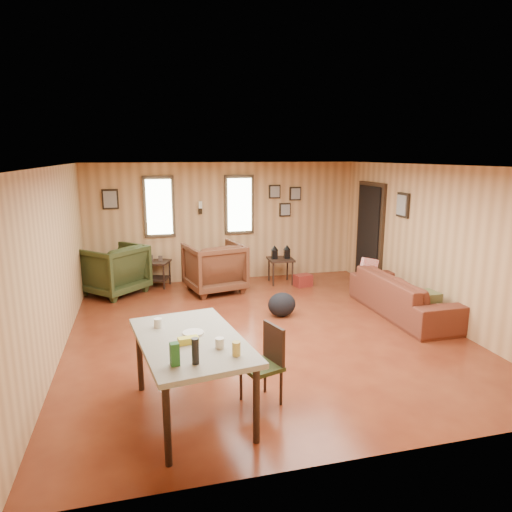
{
  "coord_description": "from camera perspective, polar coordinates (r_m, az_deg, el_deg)",
  "views": [
    {
      "loc": [
        -1.66,
        -6.11,
        2.54
      ],
      "look_at": [
        0.0,
        0.4,
        1.05
      ],
      "focal_mm": 32.0,
      "sensor_mm": 36.0,
      "label": 1
    }
  ],
  "objects": [
    {
      "name": "sofa_pillows",
      "position": [
        7.78,
        17.1,
        -3.23
      ],
      "size": [
        0.5,
        1.77,
        0.37
      ],
      "rotation": [
        0.0,
        0.0,
        0.05
      ],
      "color": "brown",
      "rests_on": "sofa"
    },
    {
      "name": "recliner_brown",
      "position": [
        8.64,
        -5.23,
        -1.11
      ],
      "size": [
        1.17,
        1.12,
        1.02
      ],
      "primitive_type": "imported",
      "rotation": [
        0.0,
        0.0,
        3.36
      ],
      "color": "#552C19",
      "rests_on": "ground"
    },
    {
      "name": "dining_table",
      "position": [
        4.55,
        -8.1,
        -11.07
      ],
      "size": [
        1.18,
        1.7,
        1.04
      ],
      "rotation": [
        0.0,
        0.0,
        0.15
      ],
      "color": "gray",
      "rests_on": "ground"
    },
    {
      "name": "sofa",
      "position": [
        7.76,
        18.15,
        -3.88
      ],
      "size": [
        0.67,
        2.23,
        0.87
      ],
      "primitive_type": "imported",
      "rotation": [
        0.0,
        0.0,
        1.58
      ],
      "color": "#612B1B",
      "rests_on": "ground"
    },
    {
      "name": "room",
      "position": [
        6.77,
        1.65,
        1.14
      ],
      "size": [
        5.54,
        6.04,
        2.44
      ],
      "color": "brown",
      "rests_on": "ground"
    },
    {
      "name": "side_table",
      "position": [
        9.16,
        3.1,
        -0.16
      ],
      "size": [
        0.51,
        0.51,
        0.78
      ],
      "rotation": [
        0.0,
        0.0,
        -0.05
      ],
      "color": "black",
      "rests_on": "ground"
    },
    {
      "name": "dining_chair",
      "position": [
        4.85,
        1.27,
        -12.83
      ],
      "size": [
        0.47,
        0.47,
        0.83
      ],
      "rotation": [
        0.0,
        0.0,
        0.31
      ],
      "color": "#2E3618",
      "rests_on": "ground"
    },
    {
      "name": "recliner_green",
      "position": [
        8.84,
        -17.44,
        -1.35
      ],
      "size": [
        1.36,
        1.35,
        1.02
      ],
      "primitive_type": "imported",
      "rotation": [
        0.0,
        0.0,
        -2.37
      ],
      "color": "#2E3618",
      "rests_on": "ground"
    },
    {
      "name": "cooler",
      "position": [
        9.07,
        5.89,
        -3.05
      ],
      "size": [
        0.37,
        0.3,
        0.23
      ],
      "rotation": [
        0.0,
        0.0,
        0.21
      ],
      "color": "maroon",
      "rests_on": "ground"
    },
    {
      "name": "end_table",
      "position": [
        9.16,
        -12.34,
        -1.59
      ],
      "size": [
        0.63,
        0.6,
        0.63
      ],
      "rotation": [
        0.0,
        0.0,
        -0.39
      ],
      "color": "black",
      "rests_on": "ground"
    },
    {
      "name": "backpack",
      "position": [
        7.36,
        3.24,
        -6.08
      ],
      "size": [
        0.48,
        0.38,
        0.39
      ],
      "rotation": [
        0.0,
        0.0,
        -0.08
      ],
      "color": "black",
      "rests_on": "ground"
    }
  ]
}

